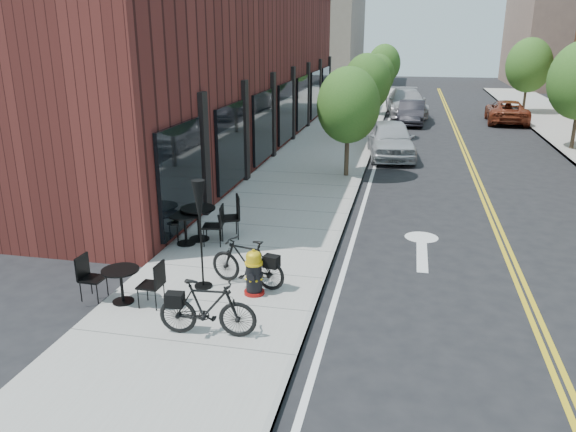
# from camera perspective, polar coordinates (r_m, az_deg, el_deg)

# --- Properties ---
(ground) EXTENTS (120.00, 120.00, 0.00)m
(ground) POSITION_cam_1_polar(r_m,az_deg,el_deg) (11.84, 3.80, -6.87)
(ground) COLOR black
(ground) RESTS_ON ground
(sidewalk_near) EXTENTS (4.00, 70.00, 0.12)m
(sidewalk_near) POSITION_cam_1_polar(r_m,az_deg,el_deg) (21.50, 2.49, 4.84)
(sidewalk_near) COLOR #9E9B93
(sidewalk_near) RESTS_ON ground
(building_near) EXTENTS (5.00, 28.00, 7.00)m
(building_near) POSITION_cam_1_polar(r_m,az_deg,el_deg) (25.94, -6.01, 14.73)
(building_near) COLOR #491B17
(building_near) RESTS_ON ground
(bg_building_left) EXTENTS (8.00, 14.00, 10.00)m
(bg_building_left) POSITION_cam_1_polar(r_m,az_deg,el_deg) (59.39, 3.12, 18.11)
(bg_building_left) COLOR #726656
(bg_building_left) RESTS_ON ground
(bg_building_right) EXTENTS (10.00, 16.00, 12.00)m
(bg_building_right) POSITION_cam_1_polar(r_m,az_deg,el_deg) (62.35, 26.91, 17.21)
(bg_building_right) COLOR brown
(bg_building_right) RESTS_ON ground
(tree_near_a) EXTENTS (2.20, 2.20, 3.81)m
(tree_near_a) POSITION_cam_1_polar(r_m,az_deg,el_deg) (19.89, 6.15, 11.12)
(tree_near_a) COLOR #382B1E
(tree_near_a) RESTS_ON sidewalk_near
(tree_near_b) EXTENTS (2.30, 2.30, 3.98)m
(tree_near_b) POSITION_cam_1_polar(r_m,az_deg,el_deg) (27.80, 8.02, 13.25)
(tree_near_b) COLOR #382B1E
(tree_near_b) RESTS_ON sidewalk_near
(tree_near_c) EXTENTS (2.10, 2.10, 3.67)m
(tree_near_c) POSITION_cam_1_polar(r_m,az_deg,el_deg) (35.78, 9.05, 13.96)
(tree_near_c) COLOR #382B1E
(tree_near_c) RESTS_ON sidewalk_near
(tree_near_d) EXTENTS (2.40, 2.40, 4.11)m
(tree_near_d) POSITION_cam_1_polar(r_m,az_deg,el_deg) (43.74, 9.74, 14.99)
(tree_near_d) COLOR #382B1E
(tree_near_d) RESTS_ON sidewalk_near
(tree_far_c) EXTENTS (2.80, 2.80, 4.62)m
(tree_far_c) POSITION_cam_1_polar(r_m,az_deg,el_deg) (39.33, 23.28, 13.89)
(tree_far_c) COLOR #382B1E
(tree_far_c) RESTS_ON sidewalk_far
(fire_hydrant) EXTENTS (0.48, 0.48, 0.93)m
(fire_hydrant) POSITION_cam_1_polar(r_m,az_deg,el_deg) (10.95, -3.48, -5.80)
(fire_hydrant) COLOR maroon
(fire_hydrant) RESTS_ON sidewalk_near
(bicycle_left) EXTENTS (1.73, 0.85, 1.00)m
(bicycle_left) POSITION_cam_1_polar(r_m,az_deg,el_deg) (11.30, -4.16, -4.71)
(bicycle_left) COLOR black
(bicycle_left) RESTS_ON sidewalk_near
(bicycle_right) EXTENTS (1.71, 0.62, 1.01)m
(bicycle_right) POSITION_cam_1_polar(r_m,az_deg,el_deg) (9.57, -8.20, -9.25)
(bicycle_right) COLOR black
(bicycle_right) RESTS_ON sidewalk_near
(bistro_set_a) EXTENTS (1.62, 0.72, 0.87)m
(bistro_set_a) POSITION_cam_1_polar(r_m,az_deg,el_deg) (11.06, -16.58, -6.33)
(bistro_set_a) COLOR black
(bistro_set_a) RESTS_ON sidewalk_near
(bistro_set_b) EXTENTS (1.85, 0.90, 0.97)m
(bistro_set_b) POSITION_cam_1_polar(r_m,az_deg,el_deg) (13.68, -10.40, -0.88)
(bistro_set_b) COLOR black
(bistro_set_b) RESTS_ON sidewalk_near
(bistro_set_c) EXTENTS (2.01, 1.24, 1.07)m
(bistro_set_c) POSITION_cam_1_polar(r_m,az_deg,el_deg) (13.91, -9.09, -0.28)
(bistro_set_c) COLOR black
(bistro_set_c) RESTS_ON sidewalk_near
(patio_umbrella) EXTENTS (0.36, 0.36, 2.21)m
(patio_umbrella) POSITION_cam_1_polar(r_m,az_deg,el_deg) (10.95, -8.97, 0.43)
(patio_umbrella) COLOR black
(patio_umbrella) RESTS_ON sidewalk_near
(parked_car_a) EXTENTS (2.36, 4.68, 1.53)m
(parked_car_a) POSITION_cam_1_polar(r_m,az_deg,el_deg) (23.99, 10.41, 7.67)
(parked_car_a) COLOR #A9ADB2
(parked_car_a) RESTS_ON ground
(parked_car_b) EXTENTS (1.56, 4.12, 1.34)m
(parked_car_b) POSITION_cam_1_polar(r_m,az_deg,el_deg) (33.19, 12.44, 10.23)
(parked_car_b) COLOR black
(parked_car_b) RESTS_ON ground
(parked_car_c) EXTENTS (2.93, 5.80, 1.61)m
(parked_car_c) POSITION_cam_1_polar(r_m,az_deg,el_deg) (36.82, 11.92, 11.22)
(parked_car_c) COLOR #A4A3A8
(parked_car_c) RESTS_ON ground
(parked_car_far) EXTENTS (2.43, 4.84, 1.32)m
(parked_car_far) POSITION_cam_1_polar(r_m,az_deg,el_deg) (35.30, 21.33, 9.86)
(parked_car_far) COLOR maroon
(parked_car_far) RESTS_ON ground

